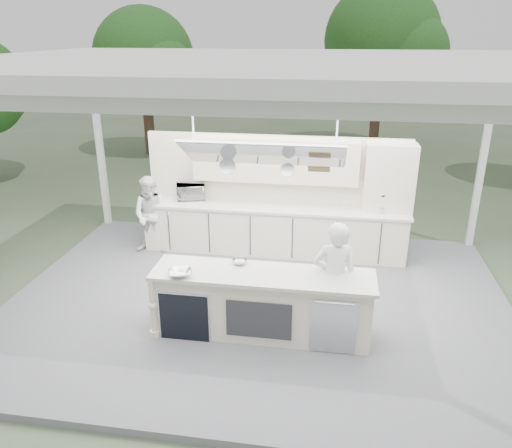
% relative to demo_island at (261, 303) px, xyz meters
% --- Properties ---
extents(ground, '(90.00, 90.00, 0.00)m').
position_rel_demo_island_xyz_m(ground, '(-0.18, 0.91, -0.60)').
color(ground, '#4B5A3E').
rests_on(ground, ground).
extents(stage_deck, '(8.00, 6.00, 0.12)m').
position_rel_demo_island_xyz_m(stage_deck, '(-0.18, 0.91, -0.54)').
color(stage_deck, '#5C5D61').
rests_on(stage_deck, ground).
extents(tent, '(8.20, 6.20, 3.86)m').
position_rel_demo_island_xyz_m(tent, '(-0.18, 0.90, 3.11)').
color(tent, white).
rests_on(tent, ground).
extents(demo_island, '(3.10, 0.79, 0.95)m').
position_rel_demo_island_xyz_m(demo_island, '(0.00, 0.00, 0.00)').
color(demo_island, beige).
rests_on(demo_island, stage_deck).
extents(back_counter, '(5.08, 0.72, 0.95)m').
position_rel_demo_island_xyz_m(back_counter, '(-0.18, 2.81, 0.00)').
color(back_counter, beige).
rests_on(back_counter, stage_deck).
extents(back_wall_unit, '(5.05, 0.48, 2.25)m').
position_rel_demo_island_xyz_m(back_wall_unit, '(0.27, 3.03, 0.98)').
color(back_wall_unit, beige).
rests_on(back_wall_unit, stage_deck).
extents(tree_cluster, '(19.55, 9.40, 5.85)m').
position_rel_demo_island_xyz_m(tree_cluster, '(-0.34, 10.68, 2.69)').
color(tree_cluster, '#453122').
rests_on(tree_cluster, ground).
extents(head_chef, '(0.67, 0.50, 1.69)m').
position_rel_demo_island_xyz_m(head_chef, '(1.00, 0.21, 0.37)').
color(head_chef, silver).
rests_on(head_chef, stage_deck).
extents(sous_chef, '(0.77, 0.61, 1.52)m').
position_rel_demo_island_xyz_m(sous_chef, '(-2.49, 2.46, 0.29)').
color(sous_chef, silver).
rests_on(sous_chef, stage_deck).
extents(toaster_oven, '(0.64, 0.53, 0.31)m').
position_rel_demo_island_xyz_m(toaster_oven, '(-1.86, 2.99, 0.63)').
color(toaster_oven, '#B8BBBF').
rests_on(toaster_oven, back_counter).
extents(bowl_large, '(0.41, 0.41, 0.08)m').
position_rel_demo_island_xyz_m(bowl_large, '(-1.08, -0.24, 0.51)').
color(bowl_large, silver).
rests_on(bowl_large, demo_island).
extents(bowl_small, '(0.24, 0.24, 0.07)m').
position_rel_demo_island_xyz_m(bowl_small, '(-0.35, 0.26, 0.51)').
color(bowl_small, silver).
rests_on(bowl_small, demo_island).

